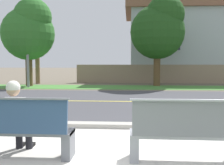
% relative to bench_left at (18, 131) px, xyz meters
% --- Properties ---
extents(ground_plane, '(140.00, 140.00, 0.00)m').
position_rel_bench_left_xyz_m(ground_plane, '(1.32, 7.71, -0.45)').
color(ground_plane, '#665B4C').
extents(sidewalk_pavement, '(44.00, 3.60, 0.01)m').
position_rel_bench_left_xyz_m(sidewalk_pavement, '(1.32, 0.11, -0.44)').
color(sidewalk_pavement, beige).
rests_on(sidewalk_pavement, ground_plane).
extents(curb_edge, '(44.00, 0.30, 0.11)m').
position_rel_bench_left_xyz_m(curb_edge, '(1.32, 2.06, -0.40)').
color(curb_edge, '#ADA89E').
rests_on(curb_edge, ground_plane).
extents(street_asphalt, '(52.00, 8.00, 0.01)m').
position_rel_bench_left_xyz_m(street_asphalt, '(1.32, 6.21, -0.45)').
color(street_asphalt, '#424247').
rests_on(street_asphalt, ground_plane).
extents(road_centre_line, '(48.00, 0.14, 0.01)m').
position_rel_bench_left_xyz_m(road_centre_line, '(1.32, 6.21, -0.44)').
color(road_centre_line, '#E0CC4C').
rests_on(road_centre_line, ground_plane).
extents(far_verge_grass, '(48.00, 2.80, 0.02)m').
position_rel_bench_left_xyz_m(far_verge_grass, '(1.32, 12.20, -0.44)').
color(far_verge_grass, '#478438').
rests_on(far_verge_grass, ground_plane).
extents(bench_left, '(1.73, 0.48, 1.01)m').
position_rel_bench_left_xyz_m(bench_left, '(0.00, 0.00, 0.00)').
color(bench_left, slate).
rests_on(bench_left, ground_plane).
extents(bench_right, '(1.73, 0.48, 1.01)m').
position_rel_bench_left_xyz_m(bench_right, '(2.64, 0.00, 0.00)').
color(bench_right, '#9EA0A8').
rests_on(bench_right, ground_plane).
extents(seated_person_white, '(0.52, 0.68, 1.25)m').
position_rel_bench_left_xyz_m(seated_person_white, '(-0.10, 0.17, 0.22)').
color(seated_person_white, black).
rests_on(seated_person_white, ground_plane).
extents(streetlamp, '(0.24, 2.10, 7.54)m').
position_rel_bench_left_xyz_m(streetlamp, '(-4.58, 11.99, 3.83)').
color(streetlamp, gray).
rests_on(streetlamp, ground_plane).
extents(shade_tree_far_left, '(3.43, 3.43, 5.66)m').
position_rel_bench_left_xyz_m(shade_tree_far_left, '(-4.75, 12.61, 3.22)').
color(shade_tree_far_left, brown).
rests_on(shade_tree_far_left, ground_plane).
extents(shade_tree_left, '(3.55, 3.55, 5.86)m').
position_rel_bench_left_xyz_m(shade_tree_left, '(3.69, 13.29, 3.35)').
color(shade_tree_left, brown).
rests_on(shade_tree_left, ground_plane).
extents(garden_wall, '(13.00, 0.36, 1.40)m').
position_rel_bench_left_xyz_m(garden_wall, '(4.19, 15.91, 0.25)').
color(garden_wall, gray).
rests_on(garden_wall, ground_plane).
extents(house_across_street, '(12.26, 6.91, 6.33)m').
position_rel_bench_left_xyz_m(house_across_street, '(7.55, 19.11, 2.76)').
color(house_across_street, '#A3ADB2').
rests_on(house_across_street, ground_plane).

